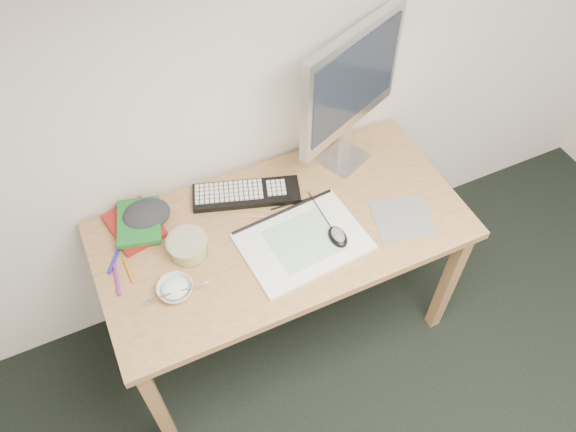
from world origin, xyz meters
The scene contains 18 objects.
desk centered at (-0.25, 1.43, 0.67)m, with size 1.40×0.70×0.75m.
mousepad centered at (0.19, 1.28, 0.75)m, with size 0.22×0.20×0.00m, color gray.
sketchpad centered at (-0.20, 1.34, 0.76)m, with size 0.45×0.32×0.01m, color white.
keyboard centered at (-0.31, 1.63, 0.76)m, with size 0.42×0.13×0.02m, color black.
monitor centered at (0.14, 1.65, 1.14)m, with size 0.50×0.24×0.62m.
mouse centered at (-0.08, 1.29, 0.78)m, with size 0.06×0.10×0.03m, color black.
rice_bowl centered at (-0.70, 1.33, 0.77)m, with size 0.13×0.13×0.04m, color white.
chopsticks centered at (-0.70, 1.30, 0.79)m, with size 0.02×0.02×0.22m, color #AFAFB1.
fruit_tub centered at (-0.60, 1.47, 0.79)m, with size 0.15×0.15×0.07m, color #DBDE4E.
book_red centered at (-0.75, 1.67, 0.76)m, with size 0.17×0.22×0.02m, color maroon.
book_green centered at (-0.73, 1.66, 0.78)m, with size 0.16×0.22×0.02m, color #1A6A25.
cloth_lump centered at (-0.70, 1.68, 0.78)m, with size 0.15×0.13×0.06m, color #23252B.
pencil_pink centered at (-0.27, 1.49, 0.75)m, with size 0.01×0.01×0.18m, color pink.
pencil_tan centered at (-0.23, 1.49, 0.75)m, with size 0.01×0.01×0.17m, color tan.
pencil_black centered at (-0.16, 1.52, 0.75)m, with size 0.01×0.01×0.19m, color black.
marker_blue centered at (-0.85, 1.56, 0.76)m, with size 0.01×0.01×0.14m, color #1D1DA1.
marker_orange centered at (-0.82, 1.49, 0.76)m, with size 0.01×0.01×0.12m, color orange.
marker_purple centered at (-0.87, 1.46, 0.76)m, with size 0.01×0.01×0.13m, color #772380.
Camera 1 is at (-0.77, 0.26, 2.44)m, focal length 35.00 mm.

